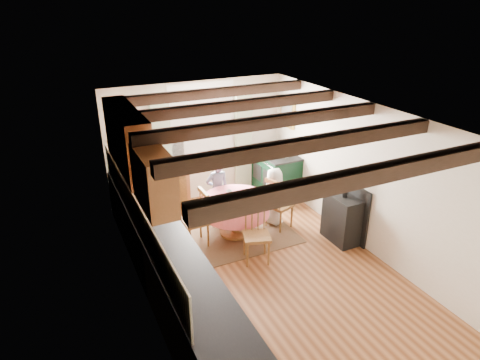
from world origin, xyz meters
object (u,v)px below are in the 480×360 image
chair_right (280,203)px  aga_range (276,174)px  cast_iron_stove (343,206)px  child_far (217,190)px  child_right (274,196)px  dining_table (236,217)px  chair_near (257,234)px  cup (229,193)px  chair_left (195,219)px

chair_right → aga_range: 1.35m
chair_right → cast_iron_stove: cast_iron_stove is taller
child_far → child_right: bearing=147.4°
dining_table → cast_iron_stove: cast_iron_stove is taller
chair_near → cup: chair_near is taller
child_right → cast_iron_stove: bearing=-161.3°
chair_left → child_right: size_ratio=0.90×
chair_left → cup: chair_left is taller
child_right → chair_right: bearing=169.0°
chair_left → child_right: child_right is taller
dining_table → chair_right: size_ratio=1.21×
child_far → cup: 0.54m
chair_left → cast_iron_stove: (2.29, -0.93, 0.16)m
cast_iron_stove → child_far: size_ratio=1.08×
cast_iron_stove → cup: (-1.60, 1.08, 0.11)m
chair_near → child_far: size_ratio=0.80×
chair_left → cup: 0.76m
cup → cast_iron_stove: bearing=-34.1°
dining_table → cast_iron_stove: (1.55, -0.93, 0.29)m
child_right → dining_table: bearing=78.0°
chair_left → cast_iron_stove: size_ratio=0.75×
child_far → child_right: 1.04m
child_far → child_right: size_ratio=1.11×
dining_table → child_far: size_ratio=0.98×
chair_near → chair_left: 1.11m
dining_table → chair_left: size_ratio=1.20×
chair_left → aga_range: bearing=115.8°
chair_near → cup: 1.04m
dining_table → cup: (-0.05, 0.15, 0.40)m
chair_left → chair_right: bearing=85.6°
chair_near → child_right: 1.26m
dining_table → chair_right: bearing=-6.3°
cast_iron_stove → child_right: bearing=126.4°
chair_right → cup: (-0.87, 0.24, 0.27)m
aga_range → child_far: (-1.50, -0.45, 0.13)m
dining_table → cup: bearing=109.4°
chair_near → chair_right: 1.15m
chair_right → aga_range: (0.62, 1.20, -0.02)m
cast_iron_stove → cup: bearing=145.9°
chair_right → chair_left: bearing=67.0°
dining_table → child_right: 0.82m
dining_table → chair_right: chair_right is taller
chair_right → child_right: bearing=-13.1°
dining_table → chair_left: bearing=-179.7°
dining_table → chair_right: (0.82, -0.09, 0.13)m
chair_right → child_far: (-0.88, 0.75, 0.11)m
dining_table → cast_iron_stove: bearing=-31.1°
child_far → cup: bearing=92.7°
dining_table → cup: size_ratio=11.17×
chair_left → child_right: bearing=91.9°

